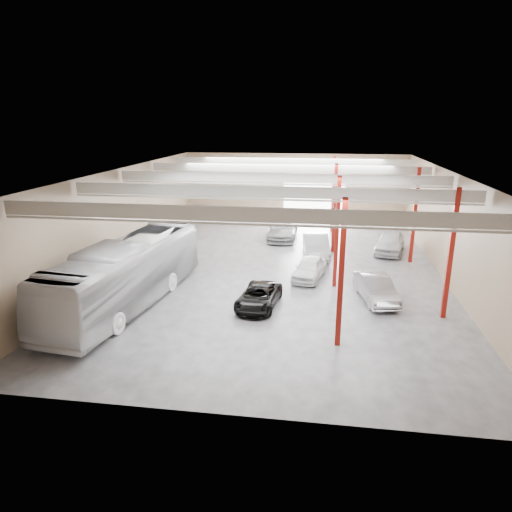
% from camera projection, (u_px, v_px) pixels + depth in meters
% --- Properties ---
extents(depot_shell, '(22.12, 32.12, 7.06)m').
position_uv_depth(depot_shell, '(282.00, 201.00, 30.57)').
color(depot_shell, '#444549').
rests_on(depot_shell, ground).
extents(coach_bus, '(4.73, 13.72, 3.74)m').
position_uv_depth(coach_bus, '(127.00, 274.00, 25.71)').
color(coach_bus, silver).
rests_on(coach_bus, ground).
extents(black_sedan, '(2.49, 4.58, 1.22)m').
position_uv_depth(black_sedan, '(259.00, 296.00, 25.77)').
color(black_sedan, black).
rests_on(black_sedan, ground).
extents(car_row_a, '(2.54, 4.48, 1.44)m').
position_uv_depth(car_row_a, '(309.00, 268.00, 30.30)').
color(car_row_a, white).
rests_on(car_row_a, ground).
extents(car_row_b, '(2.33, 5.34, 1.71)m').
position_uv_depth(car_row_b, '(316.00, 246.00, 35.24)').
color(car_row_b, '#A9A9AD').
rests_on(car_row_b, ground).
extents(car_row_c, '(2.47, 5.92, 1.71)m').
position_uv_depth(car_row_c, '(283.00, 229.00, 40.59)').
color(car_row_c, gray).
rests_on(car_row_c, ground).
extents(car_right_near, '(2.46, 4.76, 1.49)m').
position_uv_depth(car_right_near, '(376.00, 288.00, 26.61)').
color(car_right_near, '#9F9EA3').
rests_on(car_right_near, ground).
extents(car_right_far, '(3.12, 5.37, 1.72)m').
position_uv_depth(car_right_far, '(390.00, 242.00, 36.27)').
color(car_right_far, silver).
rests_on(car_right_far, ground).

